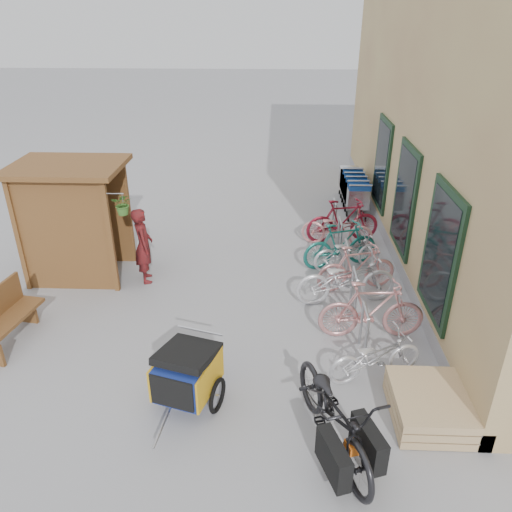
{
  "coord_description": "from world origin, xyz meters",
  "views": [
    {
      "loc": [
        0.83,
        -6.68,
        5.15
      ],
      "look_at": [
        0.5,
        1.5,
        1.0
      ],
      "focal_mm": 35.0,
      "sensor_mm": 36.0,
      "label": 1
    }
  ],
  "objects_px": {
    "bench": "(2,318)",
    "cargo_bike": "(335,414)",
    "pallet_stack": "(429,406)",
    "shopping_carts": "(353,186)",
    "bike_6": "(337,228)",
    "person_kiosk": "(143,245)",
    "bike_3": "(357,268)",
    "child_trailer": "(187,372)",
    "bike_4": "(348,251)",
    "kiosk": "(69,206)",
    "bike_5": "(341,245)",
    "bike_2": "(346,279)",
    "bike_0": "(375,356)",
    "bike_1": "(372,310)",
    "bike_7": "(343,221)"
  },
  "relations": [
    {
      "from": "pallet_stack",
      "to": "bike_6",
      "type": "bearing_deg",
      "value": 97.23
    },
    {
      "from": "person_kiosk",
      "to": "bike_3",
      "type": "relative_size",
      "value": 0.98
    },
    {
      "from": "pallet_stack",
      "to": "shopping_carts",
      "type": "xyz_separation_m",
      "value": [
        -0.0,
        8.06,
        0.4
      ]
    },
    {
      "from": "bike_4",
      "to": "bike_5",
      "type": "xyz_separation_m",
      "value": [
        -0.15,
        0.1,
        0.1
      ]
    },
    {
      "from": "child_trailer",
      "to": "bike_0",
      "type": "height_order",
      "value": "child_trailer"
    },
    {
      "from": "bike_0",
      "to": "bike_3",
      "type": "height_order",
      "value": "bike_3"
    },
    {
      "from": "shopping_carts",
      "to": "bike_2",
      "type": "xyz_separation_m",
      "value": [
        -0.8,
        -5.07,
        -0.11
      ]
    },
    {
      "from": "bench",
      "to": "cargo_bike",
      "type": "height_order",
      "value": "cargo_bike"
    },
    {
      "from": "pallet_stack",
      "to": "bike_5",
      "type": "height_order",
      "value": "bike_5"
    },
    {
      "from": "child_trailer",
      "to": "bike_4",
      "type": "bearing_deg",
      "value": 73.19
    },
    {
      "from": "cargo_bike",
      "to": "bike_4",
      "type": "relative_size",
      "value": 1.49
    },
    {
      "from": "bike_0",
      "to": "bike_3",
      "type": "distance_m",
      "value": 2.67
    },
    {
      "from": "cargo_bike",
      "to": "bike_6",
      "type": "relative_size",
      "value": 1.37
    },
    {
      "from": "kiosk",
      "to": "bike_4",
      "type": "relative_size",
      "value": 1.61
    },
    {
      "from": "bench",
      "to": "bike_6",
      "type": "distance_m",
      "value": 7.22
    },
    {
      "from": "person_kiosk",
      "to": "bike_0",
      "type": "bearing_deg",
      "value": -142.31
    },
    {
      "from": "pallet_stack",
      "to": "bench",
      "type": "height_order",
      "value": "bench"
    },
    {
      "from": "child_trailer",
      "to": "bike_6",
      "type": "bearing_deg",
      "value": 80.16
    },
    {
      "from": "bike_6",
      "to": "bench",
      "type": "bearing_deg",
      "value": 135.16
    },
    {
      "from": "shopping_carts",
      "to": "person_kiosk",
      "type": "xyz_separation_m",
      "value": [
        -4.81,
        -4.37,
        0.18
      ]
    },
    {
      "from": "bike_4",
      "to": "bike_5",
      "type": "height_order",
      "value": "bike_5"
    },
    {
      "from": "child_trailer",
      "to": "person_kiosk",
      "type": "bearing_deg",
      "value": 129.03
    },
    {
      "from": "child_trailer",
      "to": "bike_6",
      "type": "distance_m",
      "value": 5.97
    },
    {
      "from": "shopping_carts",
      "to": "bike_6",
      "type": "bearing_deg",
      "value": -105.39
    },
    {
      "from": "bench",
      "to": "bike_0",
      "type": "bearing_deg",
      "value": 3.07
    },
    {
      "from": "bike_2",
      "to": "bike_6",
      "type": "xyz_separation_m",
      "value": [
        0.1,
        2.53,
        -0.06
      ]
    },
    {
      "from": "pallet_stack",
      "to": "bike_0",
      "type": "height_order",
      "value": "bike_0"
    },
    {
      "from": "bike_2",
      "to": "bike_3",
      "type": "xyz_separation_m",
      "value": [
        0.27,
        0.49,
        -0.02
      ]
    },
    {
      "from": "kiosk",
      "to": "person_kiosk",
      "type": "relative_size",
      "value": 1.57
    },
    {
      "from": "kiosk",
      "to": "cargo_bike",
      "type": "distance_m",
      "value": 6.7
    },
    {
      "from": "cargo_bike",
      "to": "bike_1",
      "type": "bearing_deg",
      "value": 52.02
    },
    {
      "from": "bike_3",
      "to": "bike_7",
      "type": "xyz_separation_m",
      "value": [
        -0.02,
        2.27,
        0.04
      ]
    },
    {
      "from": "bike_4",
      "to": "cargo_bike",
      "type": "bearing_deg",
      "value": 152.89
    },
    {
      "from": "bike_3",
      "to": "bike_4",
      "type": "xyz_separation_m",
      "value": [
        -0.06,
        0.89,
        -0.08
      ]
    },
    {
      "from": "bike_2",
      "to": "person_kiosk",
      "type": "bearing_deg",
      "value": 69.78
    },
    {
      "from": "shopping_carts",
      "to": "bike_2",
      "type": "height_order",
      "value": "shopping_carts"
    },
    {
      "from": "bike_0",
      "to": "bike_6",
      "type": "bearing_deg",
      "value": -17.96
    },
    {
      "from": "bike_5",
      "to": "shopping_carts",
      "type": "bearing_deg",
      "value": -30.39
    },
    {
      "from": "kiosk",
      "to": "bike_7",
      "type": "relative_size",
      "value": 1.41
    },
    {
      "from": "kiosk",
      "to": "bike_0",
      "type": "distance_m",
      "value": 6.54
    },
    {
      "from": "bench",
      "to": "person_kiosk",
      "type": "xyz_separation_m",
      "value": [
        1.87,
        2.22,
        0.3
      ]
    },
    {
      "from": "bench",
      "to": "bike_7",
      "type": "height_order",
      "value": "bike_7"
    },
    {
      "from": "shopping_carts",
      "to": "bike_0",
      "type": "xyz_separation_m",
      "value": [
        -0.61,
        -7.24,
        -0.22
      ]
    },
    {
      "from": "pallet_stack",
      "to": "bike_4",
      "type": "xyz_separation_m",
      "value": [
        -0.59,
        4.37,
        0.2
      ]
    },
    {
      "from": "bike_6",
      "to": "shopping_carts",
      "type": "bearing_deg",
      "value": -4.36
    },
    {
      "from": "bike_1",
      "to": "bike_6",
      "type": "bearing_deg",
      "value": 0.09
    },
    {
      "from": "bike_1",
      "to": "bike_4",
      "type": "height_order",
      "value": "bike_1"
    },
    {
      "from": "person_kiosk",
      "to": "bike_3",
      "type": "xyz_separation_m",
      "value": [
        4.28,
        -0.21,
        -0.3
      ]
    },
    {
      "from": "kiosk",
      "to": "bike_6",
      "type": "relative_size",
      "value": 1.49
    },
    {
      "from": "kiosk",
      "to": "bike_5",
      "type": "xyz_separation_m",
      "value": [
        5.54,
        0.59,
        -1.04
      ]
    }
  ]
}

